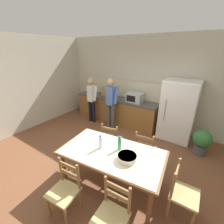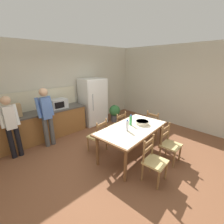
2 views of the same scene
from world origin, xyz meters
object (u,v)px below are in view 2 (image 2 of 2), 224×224
Objects in this scene: dining_table at (132,130)px; serving_bowl at (142,122)px; chair_side_near_right at (170,144)px; person_at_counter at (46,115)px; chair_head_end at (154,125)px; chair_side_far_left at (98,136)px; refrigerator at (93,102)px; bottle_near_centre at (127,126)px; bottle_off_centre at (131,120)px; microwave at (59,104)px; paper_bag at (16,110)px; person_at_sink at (11,124)px; potted_plant at (115,112)px; chair_side_near_left at (154,161)px.

serving_bowl reaches higher than dining_table.
person_at_counter is (-1.82, 2.68, 0.49)m from chair_side_near_right.
chair_head_end and chair_side_far_left have the same top height.
refrigerator reaches higher than chair_head_end.
chair_head_end is at bearing 6.18° from bottle_near_centre.
bottle_off_centre is (0.08, 0.13, 0.21)m from dining_table.
microwave is 0.79m from person_at_counter.
paper_bag is at bearing 124.26° from bottle_near_centre.
person_at_sink is at bearing 137.74° from dining_table.
chair_side_near_right is (1.23, -3.20, -0.59)m from microwave.
bottle_off_centre is at bearing -102.97° from refrigerator.
person_at_counter reaches higher than serving_bowl.
chair_side_near_right reaches higher than serving_bowl.
refrigerator is 1.36m from microwave.
microwave is 3.09m from chair_head_end.
paper_bag is 2.31m from chair_side_far_left.
chair_head_end is 1.00× the size of chair_side_far_left.
paper_bag is 1.12× the size of serving_bowl.
chair_side_far_left is at bearing 109.00° from bottle_near_centre.
microwave is 0.75× the size of potted_plant.
chair_side_near_right is at bearing -92.03° from refrigerator.
dining_table is 6.06× the size of serving_bowl.
person_at_sink is (-2.77, -0.48, 0.02)m from refrigerator.
refrigerator is 1.90× the size of chair_side_near_left.
microwave is 0.26× the size of dining_table.
person_at_sink is (-2.16, 1.96, 0.18)m from dining_table.
chair_side_near_right is at bearing 112.75° from chair_side_far_left.
chair_side_far_left is 1.54m from person_at_counter.
chair_head_end reaches higher than serving_bowl.
person_at_sink is 2.36× the size of potted_plant.
person_at_sink is 3.54m from potted_plant.
chair_side_far_left is (1.42, -1.71, -0.62)m from paper_bag.
bottle_near_centre reaches higher than chair_head_end.
chair_head_end is (3.13, -2.32, -0.62)m from paper_bag.
refrigerator reaches higher than chair_side_far_left.
refrigerator is 1.90× the size of chair_head_end.
person_at_sink reaches higher than bottle_near_centre.
paper_bag is 3.94m from chair_head_end.
person_at_counter reaches higher than microwave.
potted_plant is at bearing 52.41° from bottle_near_centre.
chair_head_end is 0.55× the size of person_at_counter.
person_at_counter is at bearing 53.32° from chair_head_end.
bottle_off_centre is at bearing 27.06° from bottle_near_centre.
bottle_off_centre is 0.40× the size of potted_plant.
potted_plant is (0.13, 1.88, -0.06)m from chair_head_end.
microwave is 0.55× the size of chair_side_near_right.
refrigerator reaches higher than bottle_off_centre.
person_at_sink is at bearing 60.36° from chair_head_end.
bottle_off_centre reaches higher than potted_plant.
microwave is 3.48m from chair_side_near_right.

